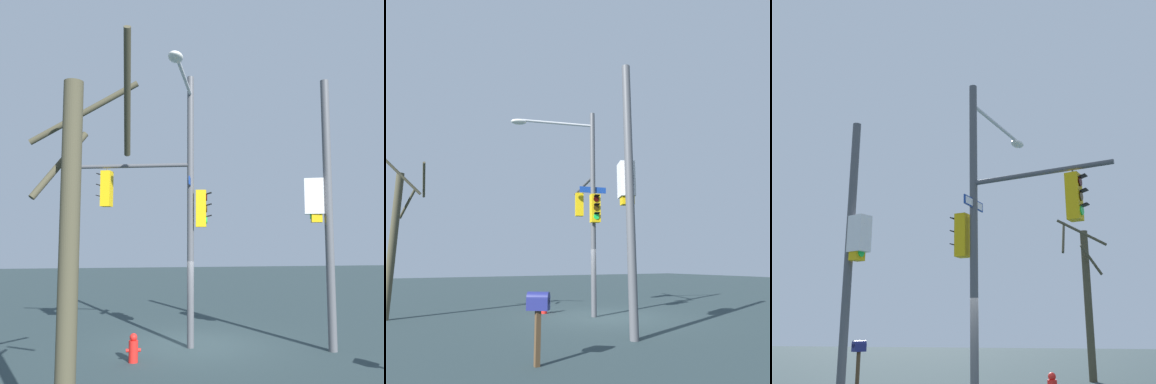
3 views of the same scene
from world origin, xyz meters
TOP-DOWN VIEW (x-y plane):
  - ground_plane at (0.00, 0.00)m, footprint 80.00×80.00m
  - main_signal_pole_assembly at (0.78, 0.40)m, footprint 4.08×4.31m
  - secondary_pole_assembly at (-3.53, 1.33)m, footprint 0.82×0.62m
  - fire_hydrant at (1.91, 1.62)m, footprint 0.38×0.24m
  - mailbox at (-4.59, 4.45)m, footprint 0.45×0.50m
  - bare_tree_behind_pole at (2.99, 7.18)m, footprint 1.73×1.80m

SIDE VIEW (x-z plane):
  - ground_plane at x=0.00m, z-range 0.00..0.00m
  - fire_hydrant at x=1.91m, z-range -0.02..0.71m
  - mailbox at x=-4.59m, z-range 0.40..1.81m
  - bare_tree_behind_pole at x=2.99m, z-range -0.02..5.86m
  - secondary_pole_assembly at x=-3.53m, z-range 0.17..8.05m
  - main_signal_pole_assembly at x=0.78m, z-range 0.56..8.72m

